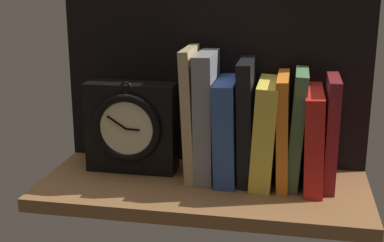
% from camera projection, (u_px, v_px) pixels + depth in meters
% --- Properties ---
extents(ground_plane, '(0.62, 0.27, 0.03)m').
position_uv_depth(ground_plane, '(203.00, 189.00, 1.04)').
color(ground_plane, brown).
extents(back_panel, '(0.62, 0.01, 0.37)m').
position_uv_depth(back_panel, '(214.00, 75.00, 1.10)').
color(back_panel, black).
rests_on(back_panel, ground_plane).
extents(book_tan_shortstories, '(0.03, 0.12, 0.25)m').
position_uv_depth(book_tan_shortstories, '(192.00, 113.00, 1.04)').
color(book_tan_shortstories, tan).
rests_on(book_tan_shortstories, ground_plane).
extents(book_gray_chess, '(0.04, 0.12, 0.25)m').
position_uv_depth(book_gray_chess, '(207.00, 116.00, 1.04)').
color(book_gray_chess, gray).
rests_on(book_gray_chess, ground_plane).
extents(book_blue_modern, '(0.05, 0.14, 0.20)m').
position_uv_depth(book_blue_modern, '(228.00, 130.00, 1.04)').
color(book_blue_modern, '#2D4C8E').
rests_on(book_blue_modern, ground_plane).
extents(book_black_skeptic, '(0.03, 0.12, 0.23)m').
position_uv_depth(book_black_skeptic, '(247.00, 121.00, 1.02)').
color(book_black_skeptic, black).
rests_on(book_black_skeptic, ground_plane).
extents(book_yellow_seinlanguage, '(0.05, 0.15, 0.20)m').
position_uv_depth(book_yellow_seinlanguage, '(265.00, 132.00, 1.02)').
color(book_yellow_seinlanguage, gold).
rests_on(book_yellow_seinlanguage, ground_plane).
extents(book_orange_pandolfini, '(0.03, 0.15, 0.21)m').
position_uv_depth(book_orange_pandolfini, '(283.00, 130.00, 1.02)').
color(book_orange_pandolfini, orange).
rests_on(book_orange_pandolfini, ground_plane).
extents(book_green_romantic, '(0.03, 0.12, 0.22)m').
position_uv_depth(book_green_romantic, '(297.00, 128.00, 1.01)').
color(book_green_romantic, '#476B44').
rests_on(book_green_romantic, ground_plane).
extents(book_red_requiem, '(0.04, 0.17, 0.18)m').
position_uv_depth(book_red_requiem, '(313.00, 138.00, 1.01)').
color(book_red_requiem, red).
rests_on(book_red_requiem, ground_plane).
extents(book_maroon_dawkins, '(0.02, 0.12, 0.21)m').
position_uv_depth(book_maroon_dawkins, '(331.00, 132.00, 1.00)').
color(book_maroon_dawkins, maroon).
rests_on(book_maroon_dawkins, ground_plane).
extents(framed_clock, '(0.18, 0.07, 0.19)m').
position_uv_depth(framed_clock, '(131.00, 127.00, 1.08)').
color(framed_clock, black).
rests_on(framed_clock, ground_plane).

